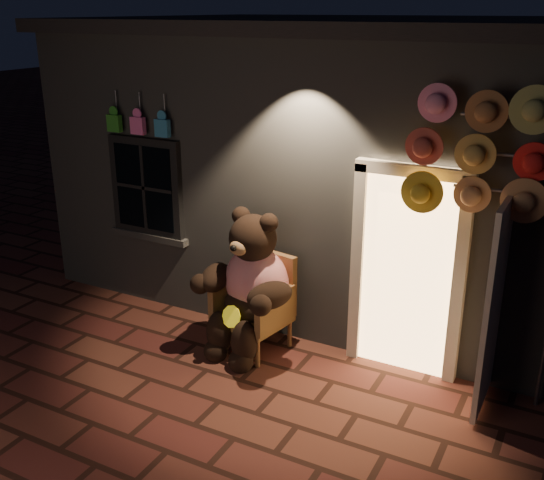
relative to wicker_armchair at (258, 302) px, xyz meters
The scene contains 5 objects.
ground 1.28m from the wicker_armchair, 79.91° to the right, with size 60.00×60.00×0.00m, color #592D22.
shop_building 3.09m from the wicker_armchair, 85.85° to the left, with size 7.30×5.95×3.51m.
wicker_armchair is the anchor object (origin of this frame).
teddy_bear 0.28m from the wicker_armchair, 96.74° to the right, with size 1.18×1.01×1.65m.
hat_rack 3.00m from the wicker_armchair, ahead, with size 1.72×0.22×2.94m.
Camera 1 is at (2.90, -4.39, 3.58)m, focal length 42.00 mm.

